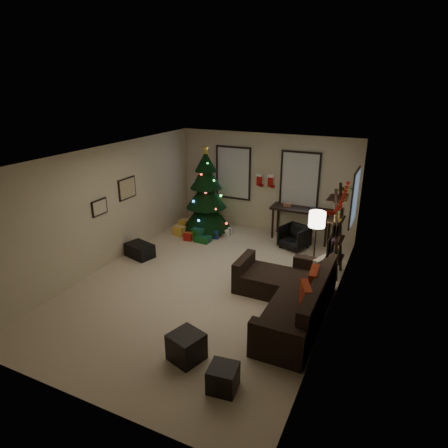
{
  "coord_description": "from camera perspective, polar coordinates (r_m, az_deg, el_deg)",
  "views": [
    {
      "loc": [
        3.35,
        -6.35,
        4.01
      ],
      "look_at": [
        0.1,
        0.6,
        1.15
      ],
      "focal_mm": 31.13,
      "sensor_mm": 36.0,
      "label": 1
    }
  ],
  "objects": [
    {
      "name": "desk_chair",
      "position": [
        9.91,
        10.29,
        -1.9
      ],
      "size": [
        0.73,
        0.71,
        0.6
      ],
      "primitive_type": "imported",
      "rotation": [
        0.0,
        0.0,
        -0.35
      ],
      "color": "black",
      "rests_on": "floor"
    },
    {
      "name": "wall_front",
      "position": [
        5.14,
        -21.34,
        -12.29
      ],
      "size": [
        5.0,
        0.0,
        5.0
      ],
      "primitive_type": "plane",
      "rotation": [
        -1.57,
        0.0,
        0.0
      ],
      "color": "#C2B594",
      "rests_on": "floor"
    },
    {
      "name": "ottoman_far",
      "position": [
        5.71,
        -0.14,
        -21.67
      ],
      "size": [
        0.43,
        0.43,
        0.36
      ],
      "primitive_type": "cube",
      "rotation": [
        0.0,
        0.0,
        0.12
      ],
      "color": "black",
      "rests_on": "floor"
    },
    {
      "name": "christmas_tree",
      "position": [
        10.59,
        -2.61,
        4.02
      ],
      "size": [
        1.32,
        1.32,
        2.46
      ],
      "rotation": [
        0.0,
        0.0,
        0.06
      ],
      "color": "black",
      "rests_on": "floor"
    },
    {
      "name": "ceiling",
      "position": [
        7.3,
        -2.75,
        10.08
      ],
      "size": [
        7.0,
        7.0,
        0.0
      ],
      "primitive_type": "plane",
      "rotation": [
        3.14,
        0.0,
        0.0
      ],
      "color": "white",
      "rests_on": "floor"
    },
    {
      "name": "art_abstract",
      "position": [
        8.82,
        -17.83,
        2.35
      ],
      "size": [
        0.04,
        0.45,
        0.35
      ],
      "color": "black",
      "rests_on": "wall_left"
    },
    {
      "name": "pillow_cream",
      "position": [
        7.7,
        14.05,
        -6.25
      ],
      "size": [
        0.26,
        0.43,
        0.41
      ],
      "primitive_type": "cube",
      "rotation": [
        0.0,
        0.0,
        -0.38
      ],
      "color": "beige",
      "rests_on": "sofa"
    },
    {
      "name": "window_right_wall",
      "position": [
        9.29,
        18.71,
        3.67
      ],
      "size": [
        0.06,
        0.9,
        1.3
      ],
      "color": "#728CB2",
      "rests_on": "wall_right"
    },
    {
      "name": "stocking_right",
      "position": [
        10.53,
        6.88,
        6.32
      ],
      "size": [
        0.2,
        0.05,
        0.36
      ],
      "color": "#990F0C",
      "rests_on": "wall_back"
    },
    {
      "name": "window_back_left",
      "position": [
        11.0,
        1.39,
        7.51
      ],
      "size": [
        1.05,
        0.06,
        1.5
      ],
      "color": "#728CB2",
      "rests_on": "wall_back"
    },
    {
      "name": "wall_left",
      "position": [
        9.04,
        -16.8,
        2.43
      ],
      "size": [
        0.0,
        7.0,
        7.0
      ],
      "primitive_type": "plane",
      "rotation": [
        1.57,
        0.0,
        1.57
      ],
      "color": "#C2B594",
      "rests_on": "floor"
    },
    {
      "name": "sofa",
      "position": [
        7.29,
        9.75,
        -10.64
      ],
      "size": [
        1.85,
        2.7,
        0.86
      ],
      "color": "black",
      "rests_on": "floor"
    },
    {
      "name": "pillow_red_a",
      "position": [
        6.64,
        11.86,
        -10.55
      ],
      "size": [
        0.3,
        0.48,
        0.47
      ],
      "primitive_type": "cube",
      "rotation": [
        0.0,
        0.0,
        0.41
      ],
      "color": "maroon",
      "rests_on": "sofa"
    },
    {
      "name": "ottoman_near",
      "position": [
        6.18,
        -5.54,
        -17.49
      ],
      "size": [
        0.58,
        0.58,
        0.44
      ],
      "primitive_type": "cube",
      "rotation": [
        0.0,
        0.0,
        -0.3
      ],
      "color": "black",
      "rests_on": "floor"
    },
    {
      "name": "stocking_left",
      "position": [
        10.66,
        5.23,
        6.5
      ],
      "size": [
        0.2,
        0.05,
        0.36
      ],
      "color": "#990F0C",
      "rests_on": "wall_back"
    },
    {
      "name": "desk",
      "position": [
        10.35,
        11.34,
        1.74
      ],
      "size": [
        1.6,
        0.57,
        0.86
      ],
      "color": "black",
      "rests_on": "floor"
    },
    {
      "name": "art_map",
      "position": [
        9.47,
        -14.04,
        5.11
      ],
      "size": [
        0.04,
        0.6,
        0.5
      ],
      "color": "black",
      "rests_on": "wall_left"
    },
    {
      "name": "gallery",
      "position": [
        6.79,
        15.99,
        -1.44
      ],
      "size": [
        0.03,
        1.25,
        0.54
      ],
      "color": "black",
      "rests_on": "wall_right"
    },
    {
      "name": "wall_back",
      "position": [
        10.74,
        6.12,
        5.98
      ],
      "size": [
        5.0,
        0.0,
        5.0
      ],
      "primitive_type": "plane",
      "rotation": [
        1.57,
        0.0,
        0.0
      ],
      "color": "#C2B594",
      "rests_on": "floor"
    },
    {
      "name": "pillow_red_b",
      "position": [
        7.13,
        12.97,
        -8.36
      ],
      "size": [
        0.18,
        0.51,
        0.5
      ],
      "primitive_type": "cube",
      "rotation": [
        0.0,
        0.0,
        0.09
      ],
      "color": "maroon",
      "rests_on": "sofa"
    },
    {
      "name": "potted_plant",
      "position": [
        8.69,
        17.34,
        4.8
      ],
      "size": [
        0.57,
        0.56,
        0.48
      ],
      "primitive_type": "imported",
      "rotation": [
        0.0,
        0.0,
        0.63
      ],
      "color": "#4C4C4C",
      "rests_on": "bookshelf"
    },
    {
      "name": "window_back_right",
      "position": [
        10.4,
        11.07,
        6.38
      ],
      "size": [
        1.05,
        0.06,
        1.5
      ],
      "color": "#728CB2",
      "rests_on": "wall_back"
    },
    {
      "name": "bookshelf",
      "position": [
        8.52,
        16.3,
        -1.35
      ],
      "size": [
        0.3,
        0.58,
        2.0
      ],
      "color": "black",
      "rests_on": "floor"
    },
    {
      "name": "floor",
      "position": [
        8.22,
        -2.43,
        -8.76
      ],
      "size": [
        7.0,
        7.0,
        0.0
      ],
      "primitive_type": "plane",
      "color": "#C7B497",
      "rests_on": "ground"
    },
    {
      "name": "presents",
      "position": [
        10.56,
        -3.69,
        -1.24
      ],
      "size": [
        1.5,
        1.01,
        0.3
      ],
      "rotation": [
        0.0,
        0.0,
        -0.16
      ],
      "color": "#14591E",
      "rests_on": "floor"
    },
    {
      "name": "floor_lamp",
      "position": [
        7.99,
        13.46,
        0.0
      ],
      "size": [
        0.33,
        0.33,
        1.55
      ],
      "rotation": [
        0.0,
        0.0,
        -0.05
      ],
      "color": "black",
      "rests_on": "floor"
    },
    {
      "name": "wall_right",
      "position": [
        6.94,
        16.09,
        -2.96
      ],
      "size": [
        0.0,
        7.0,
        7.0
      ],
      "primitive_type": "plane",
      "rotation": [
        1.57,
        0.0,
        -1.57
      ],
      "color": "#C2B594",
      "rests_on": "floor"
    },
    {
      "name": "garland",
      "position": [
        6.87,
        16.52,
        3.17
      ],
      "size": [
        0.08,
        1.9,
        0.3
      ],
      "primitive_type": null,
      "color": "#A5140C",
      "rests_on": "wall_right"
    },
    {
      "name": "storage_bin",
      "position": [
        9.55,
        -12.25,
        -3.8
      ],
      "size": [
        0.75,
        0.6,
        0.33
      ],
      "primitive_type": "cube",
      "rotation": [
        0.0,
        0.0,
        -0.27
      ],
      "color": "black",
      "rests_on": "floor"
    }
  ]
}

